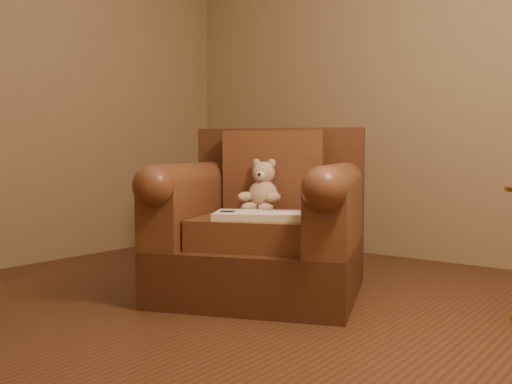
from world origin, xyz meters
The scene contains 4 objects.
floor centered at (0.00, 0.00, 0.00)m, with size 4.00×4.00×0.00m, color #502E1B.
armchair centered at (-0.19, 0.49, 0.37)m, with size 1.36×1.33×0.95m.
teddy_bear centered at (-0.25, 0.55, 0.57)m, with size 0.23×0.26×0.32m.
guidebook centered at (-0.05, 0.26, 0.47)m, with size 0.54×0.48×0.04m.
Camera 1 is at (1.74, -2.10, 0.80)m, focal length 40.00 mm.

